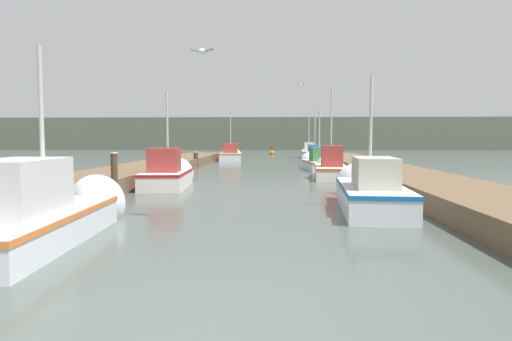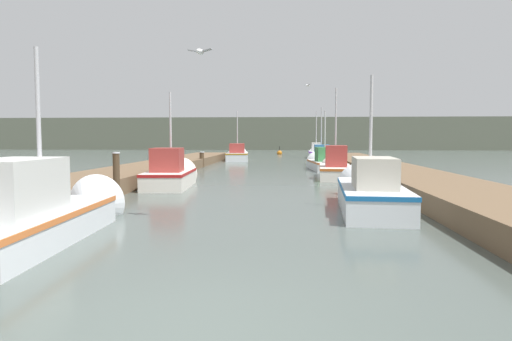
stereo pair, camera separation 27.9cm
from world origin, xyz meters
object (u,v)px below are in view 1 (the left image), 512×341
object	(u,v)px
mooring_piling_0	(196,159)
fishing_boat_2	(168,174)
mooring_piling_1	(114,175)
seagull_1	(302,85)
fishing_boat_7	(309,153)
fishing_boat_3	(331,168)
fishing_boat_5	(314,158)
seagull_lead	(202,51)
channel_buoy	(272,153)
fishing_boat_1	(368,190)
fishing_boat_0	(46,213)
fishing_boat_4	(318,162)
fishing_boat_6	(231,155)

from	to	relation	value
mooring_piling_0	fishing_boat_2	bearing A→B (deg)	-84.99
mooring_piling_1	seagull_1	bearing A→B (deg)	66.87
fishing_boat_7	mooring_piling_0	size ratio (longest dim) A/B	5.53
fishing_boat_3	fishing_boat_5	size ratio (longest dim) A/B	1.03
fishing_boat_5	seagull_lead	xyz separation A→B (m)	(-4.21, -22.51, 3.30)
channel_buoy	fishing_boat_1	bearing A→B (deg)	-85.32
fishing_boat_0	mooring_piling_1	xyz separation A→B (m)	(-0.76, 5.56, 0.22)
fishing_boat_0	fishing_boat_3	bearing A→B (deg)	60.63
fishing_boat_4	seagull_lead	xyz separation A→B (m)	(-4.00, -16.95, 3.31)
fishing_boat_0	fishing_boat_6	distance (m)	29.29
fishing_boat_0	seagull_lead	bearing A→B (deg)	32.80
fishing_boat_6	seagull_lead	size ratio (longest dim) A/B	9.96
fishing_boat_6	seagull_1	size ratio (longest dim) A/B	10.30
seagull_lead	fishing_boat_3	bearing A→B (deg)	-97.09
fishing_boat_0	fishing_boat_2	world-z (taller)	fishing_boat_2
fishing_boat_5	seagull_lead	distance (m)	23.13
fishing_boat_1	fishing_boat_7	xyz separation A→B (m)	(0.38, 29.85, -0.01)
fishing_boat_1	mooring_piling_0	bearing A→B (deg)	119.41
fishing_boat_5	fishing_boat_7	distance (m)	9.83
fishing_boat_7	mooring_piling_1	xyz separation A→B (m)	(-7.79, -28.64, 0.28)
fishing_boat_1	mooring_piling_1	size ratio (longest dim) A/B	4.07
fishing_boat_4	fishing_boat_6	world-z (taller)	fishing_boat_6
seagull_lead	mooring_piling_0	bearing A→B (deg)	-66.88
fishing_boat_6	fishing_boat_7	bearing A→B (deg)	31.38
seagull_1	fishing_boat_1	bearing A→B (deg)	-23.61
fishing_boat_7	fishing_boat_4	bearing A→B (deg)	-90.13
fishing_boat_1	fishing_boat_7	distance (m)	29.85
fishing_boat_6	mooring_piling_0	bearing A→B (deg)	-102.88
fishing_boat_3	fishing_boat_7	size ratio (longest dim) A/B	0.93
fishing_boat_4	mooring_piling_0	bearing A→B (deg)	162.85
fishing_boat_0	fishing_boat_6	xyz separation A→B (m)	(0.32, 29.29, -0.04)
fishing_boat_5	fishing_boat_7	size ratio (longest dim) A/B	0.91
fishing_boat_0	fishing_boat_4	size ratio (longest dim) A/B	1.10
fishing_boat_4	mooring_piling_0	xyz separation A→B (m)	(-7.53, 1.55, 0.08)
fishing_boat_4	fishing_boat_7	bearing A→B (deg)	82.77
fishing_boat_3	seagull_1	xyz separation A→B (m)	(-1.02, 7.08, 4.65)
fishing_boat_7	seagull_1	distance (m)	14.43
fishing_boat_5	mooring_piling_1	bearing A→B (deg)	-111.25
fishing_boat_5	mooring_piling_0	world-z (taller)	fishing_boat_5
fishing_boat_1	fishing_boat_7	bearing A→B (deg)	93.29
fishing_boat_1	fishing_boat_2	distance (m)	8.15
fishing_boat_2	fishing_boat_1	bearing A→B (deg)	-39.65
mooring_piling_0	mooring_piling_1	world-z (taller)	mooring_piling_1
fishing_boat_0	fishing_boat_1	size ratio (longest dim) A/B	0.93
fishing_boat_3	fishing_boat_6	size ratio (longest dim) A/B	0.90
fishing_boat_4	mooring_piling_1	xyz separation A→B (m)	(-7.34, -13.26, 0.31)
fishing_boat_0	channel_buoy	size ratio (longest dim) A/B	5.06
fishing_boat_7	channel_buoy	xyz separation A→B (m)	(-3.51, 8.34, -0.28)
fishing_boat_0	seagull_lead	xyz separation A→B (m)	(2.58, 1.87, 3.22)
fishing_boat_3	seagull_lead	world-z (taller)	fishing_boat_3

